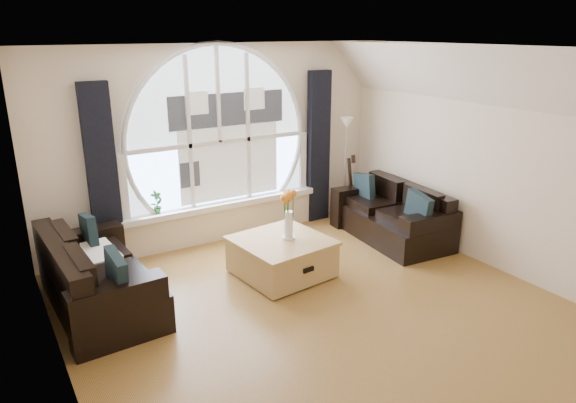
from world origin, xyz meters
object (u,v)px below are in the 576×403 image
(vase_flowers, at_px, (288,208))
(sofa_right, at_px, (391,212))
(coffee_chest, at_px, (282,255))
(floor_lamp, at_px, (345,169))
(sofa_left, at_px, (99,274))
(potted_plant, at_px, (157,202))
(guitar, at_px, (348,187))

(vase_flowers, bearing_deg, sofa_right, 6.90)
(coffee_chest, relative_size, vase_flowers, 1.47)
(vase_flowers, distance_m, floor_lamp, 2.22)
(sofa_left, height_order, vase_flowers, vase_flowers)
(potted_plant, bearing_deg, coffee_chest, -53.91)
(guitar, bearing_deg, sofa_right, -80.49)
(coffee_chest, bearing_deg, guitar, 25.16)
(coffee_chest, relative_size, floor_lamp, 0.65)
(guitar, relative_size, potted_plant, 3.33)
(potted_plant, bearing_deg, sofa_right, -22.70)
(sofa_left, xyz_separation_m, floor_lamp, (3.96, 0.93, 0.40))
(sofa_left, height_order, potted_plant, potted_plant)
(coffee_chest, height_order, vase_flowers, vase_flowers)
(sofa_left, bearing_deg, sofa_right, -4.81)
(sofa_left, xyz_separation_m, coffee_chest, (2.06, -0.32, -0.15))
(floor_lamp, xyz_separation_m, potted_plant, (-2.94, 0.19, -0.09))
(sofa_left, distance_m, floor_lamp, 4.09)
(vase_flowers, height_order, guitar, vase_flowers)
(coffee_chest, height_order, potted_plant, potted_plant)
(coffee_chest, distance_m, floor_lamp, 2.33)
(vase_flowers, bearing_deg, sofa_left, 170.69)
(sofa_left, distance_m, sofa_right, 4.00)
(sofa_left, distance_m, coffee_chest, 2.09)
(coffee_chest, bearing_deg, sofa_right, -0.67)
(coffee_chest, bearing_deg, floor_lamp, 26.97)
(sofa_left, xyz_separation_m, potted_plant, (1.02, 1.12, 0.31))
(coffee_chest, xyz_separation_m, vase_flowers, (0.08, -0.03, 0.60))
(coffee_chest, bearing_deg, sofa_left, 164.78)
(floor_lamp, bearing_deg, coffee_chest, -146.64)
(coffee_chest, relative_size, guitar, 0.97)
(sofa_right, bearing_deg, sofa_left, -176.84)
(sofa_left, distance_m, vase_flowers, 2.22)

